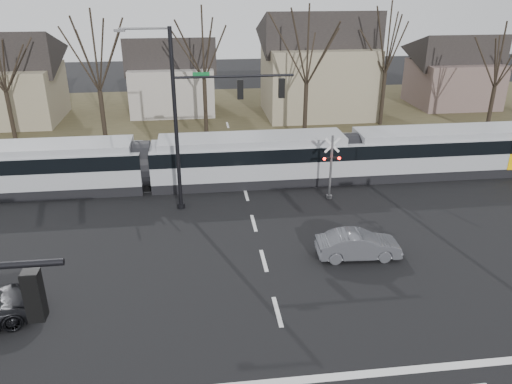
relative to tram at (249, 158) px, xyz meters
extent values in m
plane|color=black|center=(-0.43, -16.00, -1.71)|extent=(140.00, 140.00, 0.00)
cube|color=#38331E|center=(-0.43, 16.00, -1.71)|extent=(140.00, 28.00, 0.01)
cube|color=silver|center=(-0.43, -17.80, -1.71)|extent=(28.00, 0.35, 0.01)
cube|color=silver|center=(-0.43, -14.00, -1.71)|extent=(0.18, 2.00, 0.01)
cube|color=silver|center=(-0.43, -10.00, -1.71)|extent=(0.18, 2.00, 0.01)
cube|color=silver|center=(-0.43, -6.00, -1.71)|extent=(0.18, 2.00, 0.01)
cube|color=silver|center=(-0.43, -2.00, -1.71)|extent=(0.18, 2.00, 0.01)
cube|color=silver|center=(-0.43, 2.00, -1.71)|extent=(0.18, 2.00, 0.01)
cube|color=silver|center=(-0.43, 6.00, -1.71)|extent=(0.18, 2.00, 0.01)
cube|color=silver|center=(-0.43, 10.00, -1.71)|extent=(0.18, 2.00, 0.01)
cube|color=silver|center=(-0.43, 14.00, -1.71)|extent=(0.18, 2.00, 0.01)
cube|color=#59595E|center=(-0.43, -0.90, -1.68)|extent=(90.00, 0.12, 0.06)
cube|color=#59595E|center=(-0.43, 0.50, -1.68)|extent=(90.00, 0.12, 0.06)
cube|color=gray|center=(-13.81, 0.00, -0.14)|extent=(14.00, 3.02, 3.15)
cube|color=black|center=(-13.81, 0.00, 0.49)|extent=(14.02, 3.06, 0.92)
cube|color=gray|center=(0.19, 0.00, -0.14)|extent=(12.93, 3.02, 3.15)
cube|color=black|center=(0.19, 0.00, 0.49)|extent=(12.95, 3.06, 0.92)
cube|color=gray|center=(13.66, 0.00, -0.14)|extent=(14.00, 3.02, 3.15)
cube|color=black|center=(13.66, 0.00, 0.49)|extent=(14.02, 3.06, 0.92)
imported|color=#494A50|center=(4.12, -10.21, -1.05)|extent=(1.82, 4.17, 1.33)
cube|color=black|center=(-6.58, -22.00, 5.19)|extent=(0.32, 0.32, 1.05)
sphere|color=#FF0C07|center=(-6.58, -22.00, 5.52)|extent=(0.22, 0.22, 0.22)
cylinder|color=black|center=(-4.43, -3.50, 3.39)|extent=(0.22, 0.22, 10.20)
cylinder|color=black|center=(-4.43, -3.50, -1.56)|extent=(0.44, 0.44, 0.30)
cylinder|color=black|center=(-1.18, -3.50, 5.89)|extent=(6.50, 0.14, 0.14)
cube|color=#0C5926|center=(-2.93, -3.50, 6.04)|extent=(0.90, 0.03, 0.22)
cube|color=black|center=(-0.85, -3.50, 5.19)|extent=(0.32, 0.32, 1.05)
sphere|color=#FF0C07|center=(-0.85, -3.50, 5.52)|extent=(0.22, 0.22, 0.22)
cube|color=black|center=(1.42, -3.50, 5.19)|extent=(0.32, 0.32, 1.05)
sphere|color=#FF0C07|center=(1.42, -3.50, 5.52)|extent=(0.22, 0.22, 0.22)
cube|color=#59595B|center=(-6.93, -3.50, 8.31)|extent=(0.55, 0.22, 0.14)
cylinder|color=#59595B|center=(4.57, -3.20, 0.29)|extent=(0.14, 0.14, 4.00)
cylinder|color=#59595B|center=(4.57, -3.20, -1.61)|extent=(0.36, 0.36, 0.20)
cube|color=silver|center=(4.57, -3.20, 1.69)|extent=(0.95, 0.04, 0.95)
cube|color=silver|center=(4.57, -3.20, 1.69)|extent=(0.95, 0.04, 0.95)
cube|color=black|center=(4.57, -3.20, 0.89)|extent=(1.00, 0.10, 0.12)
sphere|color=#FF0C07|center=(4.12, -3.28, 0.89)|extent=(0.18, 0.18, 0.18)
sphere|color=#FF0C07|center=(5.02, -3.28, 0.89)|extent=(0.18, 0.18, 0.18)
cube|color=#7E735B|center=(-20.43, 18.00, 0.79)|extent=(9.00, 8.00, 5.00)
cube|color=gray|center=(-5.43, 20.00, 0.54)|extent=(8.00, 7.00, 4.50)
cube|color=#7E735B|center=(8.57, 17.00, 1.54)|extent=(10.00, 8.00, 6.50)
cube|color=brown|center=(23.57, 19.00, 0.54)|extent=(8.00, 7.00, 4.50)
camera|label=1|loc=(-3.36, -30.41, 10.77)|focal=35.00mm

